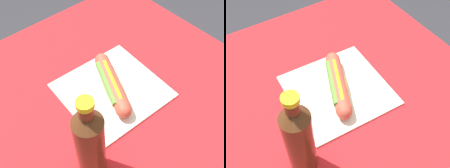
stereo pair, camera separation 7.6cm
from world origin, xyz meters
TOP-DOWN VIEW (x-y plane):
  - dining_table at (0.00, 0.00)m, footprint 0.97×0.81m
  - paper_wrapper at (0.08, 0.01)m, footprint 0.27×0.28m
  - hot_dog at (0.08, 0.01)m, footprint 0.22×0.12m
  - soda_bottle at (-0.06, 0.19)m, footprint 0.06×0.06m

SIDE VIEW (x-z plane):
  - dining_table at x=0.00m, z-range 0.21..0.94m
  - paper_wrapper at x=0.08m, z-range 0.73..0.74m
  - hot_dog at x=0.08m, z-range 0.74..0.78m
  - soda_bottle at x=-0.06m, z-range 0.71..0.97m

